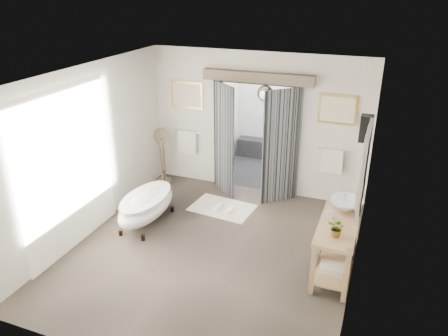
% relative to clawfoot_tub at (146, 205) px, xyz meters
% --- Properties ---
extents(ground_plane, '(5.00, 5.00, 0.00)m').
position_rel_clawfoot_tub_xyz_m(ground_plane, '(1.44, -0.40, -0.37)').
color(ground_plane, brown).
extents(room_shell, '(4.52, 5.02, 2.91)m').
position_rel_clawfoot_tub_xyz_m(room_shell, '(1.40, -0.53, 1.49)').
color(room_shell, beige).
rests_on(room_shell, ground_plane).
extents(shower_room, '(2.22, 2.01, 2.51)m').
position_rel_clawfoot_tub_xyz_m(shower_room, '(1.44, 3.59, 0.54)').
color(shower_room, black).
rests_on(shower_room, ground_plane).
extents(back_wall_dressing, '(3.82, 0.68, 2.52)m').
position_rel_clawfoot_tub_xyz_m(back_wall_dressing, '(1.44, 1.91, 1.19)').
color(back_wall_dressing, black).
rests_on(back_wall_dressing, ground_plane).
extents(clawfoot_tub, '(0.69, 1.55, 0.76)m').
position_rel_clawfoot_tub_xyz_m(clawfoot_tub, '(0.00, 0.00, 0.00)').
color(clawfoot_tub, black).
rests_on(clawfoot_tub, ground_plane).
extents(vanity, '(0.57, 1.60, 0.85)m').
position_rel_clawfoot_tub_xyz_m(vanity, '(3.39, -0.17, 0.14)').
color(vanity, tan).
rests_on(vanity, ground_plane).
extents(pedestal_mirror, '(0.38, 0.24, 1.27)m').
position_rel_clawfoot_tub_xyz_m(pedestal_mirror, '(-0.55, 1.66, 0.18)').
color(pedestal_mirror, '#726252').
rests_on(pedestal_mirror, ground_plane).
extents(rug, '(1.28, 0.92, 0.01)m').
position_rel_clawfoot_tub_xyz_m(rug, '(1.09, 1.02, -0.36)').
color(rug, beige).
rests_on(rug, ground_plane).
extents(slippers, '(0.41, 0.30, 0.05)m').
position_rel_clawfoot_tub_xyz_m(slippers, '(1.14, 0.94, -0.33)').
color(slippers, white).
rests_on(slippers, rug).
extents(basin, '(0.63, 0.63, 0.18)m').
position_rel_clawfoot_tub_xyz_m(basin, '(3.46, 0.21, 0.57)').
color(basin, white).
rests_on(basin, vanity).
extents(plant, '(0.31, 0.29, 0.27)m').
position_rel_clawfoot_tub_xyz_m(plant, '(3.43, -0.63, 0.61)').
color(plant, gray).
rests_on(plant, vanity).
extents(soap_bottle_a, '(0.10, 0.10, 0.19)m').
position_rel_clawfoot_tub_xyz_m(soap_bottle_a, '(3.27, -0.14, 0.57)').
color(soap_bottle_a, gray).
rests_on(soap_bottle_a, vanity).
extents(soap_bottle_b, '(0.15, 0.15, 0.18)m').
position_rel_clawfoot_tub_xyz_m(soap_bottle_b, '(3.42, 0.42, 0.57)').
color(soap_bottle_b, gray).
rests_on(soap_bottle_b, vanity).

